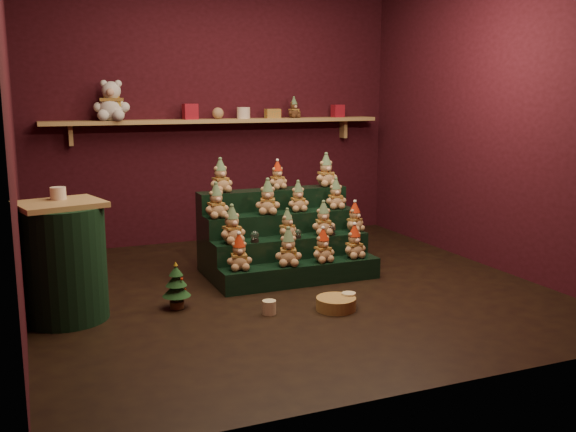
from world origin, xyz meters
name	(u,v)px	position (x,y,z in m)	size (l,w,h in m)	color
ground	(287,288)	(0.00, 0.00, 0.00)	(4.00, 4.00, 0.00)	black
back_wall	(215,111)	(0.00, 2.05, 1.40)	(4.00, 0.10, 2.80)	black
front_wall	(445,130)	(0.00, -2.05, 1.40)	(4.00, 0.10, 2.80)	black
left_wall	(3,121)	(-2.05, 0.00, 1.40)	(0.10, 4.00, 2.80)	black
right_wall	(496,114)	(2.05, 0.00, 1.40)	(0.10, 4.00, 2.80)	black
back_shelf	(220,121)	(0.00, 1.87, 1.29)	(3.60, 0.26, 0.24)	tan
riser_tier_front	(301,274)	(0.15, 0.06, 0.09)	(1.40, 0.22, 0.18)	black
riser_tier_midfront	(291,257)	(0.15, 0.28, 0.18)	(1.40, 0.22, 0.36)	black
riser_tier_midback	(282,242)	(0.15, 0.50, 0.27)	(1.40, 0.22, 0.54)	black
riser_tier_back	(273,228)	(0.15, 0.72, 0.36)	(1.40, 0.22, 0.72)	black
teddy_0	(239,252)	(-0.39, 0.08, 0.32)	(0.21, 0.18, 0.29)	tan
teddy_1	(288,247)	(0.03, 0.05, 0.33)	(0.22, 0.20, 0.31)	tan
teddy_2	(323,246)	(0.34, 0.05, 0.32)	(0.20, 0.18, 0.28)	tan
teddy_3	(354,242)	(0.66, 0.07, 0.32)	(0.20, 0.18, 0.28)	tan
teddy_4	(232,225)	(-0.38, 0.27, 0.51)	(0.22, 0.20, 0.31)	tan
teddy_5	(287,224)	(0.11, 0.28, 0.48)	(0.18, 0.16, 0.25)	tan
teddy_6	(323,218)	(0.46, 0.28, 0.50)	(0.21, 0.19, 0.29)	tan
teddy_7	(355,217)	(0.77, 0.29, 0.49)	(0.19, 0.17, 0.26)	tan
teddy_8	(216,201)	(-0.45, 0.49, 0.69)	(0.21, 0.19, 0.29)	tan
teddy_9	(268,197)	(0.01, 0.49, 0.69)	(0.22, 0.19, 0.30)	tan
teddy_10	(298,196)	(0.31, 0.51, 0.67)	(0.19, 0.17, 0.27)	tan
teddy_11	(336,194)	(0.69, 0.50, 0.68)	(0.20, 0.18, 0.27)	tan
teddy_12	(220,176)	(-0.34, 0.72, 0.87)	(0.21, 0.19, 0.29)	tan
teddy_13	(277,175)	(0.20, 0.73, 0.85)	(0.18, 0.16, 0.25)	tan
teddy_14	(326,170)	(0.69, 0.71, 0.87)	(0.22, 0.19, 0.30)	tan
snow_globe_a	(255,236)	(-0.20, 0.22, 0.41)	(0.07, 0.07, 0.10)	black
snow_globe_b	(298,234)	(0.19, 0.22, 0.40)	(0.06, 0.06, 0.08)	black
snow_globe_c	(332,230)	(0.51, 0.22, 0.41)	(0.07, 0.07, 0.09)	black
side_table	(63,262)	(-1.73, -0.08, 0.42)	(0.65, 0.59, 0.85)	tan
table_ornament	(58,193)	(-1.73, 0.02, 0.89)	(0.11, 0.11, 0.09)	beige
mini_christmas_tree	(176,286)	(-0.95, -0.15, 0.18)	(0.21, 0.21, 0.36)	#4C331B
mug_left	(269,307)	(-0.36, -0.53, 0.05)	(0.10, 0.10, 0.10)	beige
mug_right	(349,300)	(0.25, -0.61, 0.05)	(0.11, 0.11, 0.11)	beige
wicker_basket	(336,304)	(0.13, -0.63, 0.05)	(0.30, 0.30, 0.09)	#A78343
white_bear	(112,95)	(-1.10, 1.84, 1.57)	(0.35, 0.32, 0.49)	white
brown_bear	(294,108)	(0.84, 1.84, 1.43)	(0.16, 0.14, 0.22)	#4E2E1A
gift_tin_red_a	(190,112)	(-0.32, 1.85, 1.40)	(0.14, 0.14, 0.16)	#A7192B
gift_tin_cream	(244,113)	(0.26, 1.85, 1.38)	(0.14, 0.14, 0.12)	beige
gift_tin_red_b	(338,111)	(1.38, 1.85, 1.39)	(0.12, 0.12, 0.14)	#A7192B
shelf_plush_ball	(218,113)	(-0.02, 1.85, 1.38)	(0.12, 0.12, 0.12)	tan
scarf_gift_box	(273,114)	(0.59, 1.85, 1.37)	(0.16, 0.10, 0.10)	orange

